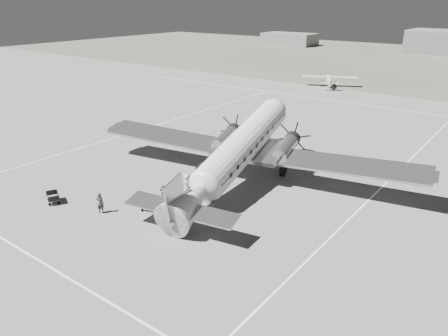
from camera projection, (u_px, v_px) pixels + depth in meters
ground at (200, 192)px, 36.93m from camera, size 260.00×260.00×0.00m
taxi_line_near at (52, 269)px, 26.50m from camera, size 60.00×0.15×0.01m
taxi_line_right at (333, 235)px, 30.22m from camera, size 0.15×80.00×0.01m
taxi_line_left at (140, 130)px, 54.45m from camera, size 0.15×60.00×0.01m
taxi_line_horizon at (367, 106)px, 66.75m from camera, size 90.00×0.15×0.01m
grass_infield at (446, 65)px, 107.75m from camera, size 260.00×90.00×0.01m
shed_secondary at (289, 39)px, 152.68m from camera, size 18.00×10.00×4.00m
dc3_airliner at (238, 153)px, 37.35m from camera, size 34.52×26.75×5.95m
light_plane_left at (329, 81)px, 80.61m from camera, size 12.68×11.79×2.10m
baggage_cart_near at (151, 205)px, 33.57m from camera, size 1.83×1.48×0.90m
baggage_cart_far at (53, 198)px, 34.95m from camera, size 1.76×1.57×0.82m
ground_crew at (100, 203)px, 33.11m from camera, size 0.71×0.61×1.65m
ramp_agent at (163, 195)px, 34.03m from camera, size 0.83×1.02×1.95m
passenger at (187, 185)px, 36.11m from camera, size 0.75×1.01×1.87m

